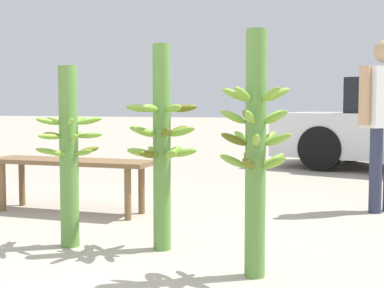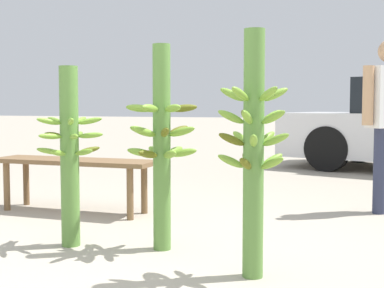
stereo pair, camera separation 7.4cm
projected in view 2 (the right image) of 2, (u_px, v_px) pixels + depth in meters
The scene contains 5 objects.
ground_plane at pixel (136, 268), 3.27m from camera, with size 80.00×80.00×0.00m, color #A89E8C.
banana_stalk_left at pixel (70, 154), 3.76m from camera, with size 0.47×0.47×1.27m.
banana_stalk_center at pixel (162, 143), 3.65m from camera, with size 0.49×0.49×1.41m.
banana_stalk_right at pixel (254, 148), 3.06m from camera, with size 0.43×0.43×1.43m.
market_bench at pixel (74, 167), 4.98m from camera, with size 1.59×0.46×0.50m.
Camera 2 is at (1.48, -2.86, 0.99)m, focal length 50.00 mm.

